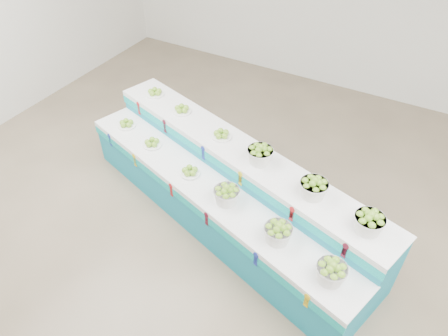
{
  "coord_description": "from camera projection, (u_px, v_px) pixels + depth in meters",
  "views": [
    {
      "loc": [
        1.45,
        -2.63,
        4.29
      ],
      "look_at": [
        -0.47,
        0.79,
        0.87
      ],
      "focal_mm": 33.38,
      "sensor_mm": 36.0,
      "label": 1
    }
  ],
  "objects": [
    {
      "name": "basket_lower_left",
      "position": [
        227.0,
        194.0,
        4.89
      ],
      "size": [
        0.39,
        0.39,
        0.23
      ],
      "primitive_type": null,
      "rotation": [
        0.0,
        0.0,
        -0.3
      ],
      "color": "silver",
      "rests_on": "display_stand"
    },
    {
      "name": "plate_lower_left",
      "position": [
        126.0,
        123.0,
        6.09
      ],
      "size": [
        0.33,
        0.33,
        0.11
      ],
      "primitive_type": "cylinder",
      "rotation": [
        0.0,
        0.0,
        -0.3
      ],
      "color": "white",
      "rests_on": "display_stand"
    },
    {
      "name": "plate_upper_mid",
      "position": [
        182.0,
        109.0,
        5.84
      ],
      "size": [
        0.33,
        0.33,
        0.11
      ],
      "primitive_type": "cylinder",
      "rotation": [
        0.0,
        0.0,
        -0.3
      ],
      "color": "white",
      "rests_on": "display_stand"
    },
    {
      "name": "basket_upper_left",
      "position": [
        260.0,
        154.0,
        4.98
      ],
      "size": [
        0.39,
        0.39,
        0.23
      ],
      "primitive_type": null,
      "rotation": [
        0.0,
        0.0,
        -0.3
      ],
      "color": "silver",
      "rests_on": "display_stand"
    },
    {
      "name": "plate_lower_mid",
      "position": [
        152.0,
        143.0,
        5.75
      ],
      "size": [
        0.33,
        0.33,
        0.11
      ],
      "primitive_type": "cylinder",
      "rotation": [
        0.0,
        0.0,
        -0.3
      ],
      "color": "white",
      "rests_on": "display_stand"
    },
    {
      "name": "basket_lower_mid",
      "position": [
        278.0,
        232.0,
        4.46
      ],
      "size": [
        0.39,
        0.39,
        0.23
      ],
      "primitive_type": null,
      "rotation": [
        0.0,
        0.0,
        -0.3
      ],
      "color": "silver",
      "rests_on": "display_stand"
    },
    {
      "name": "ground",
      "position": [
        226.0,
        271.0,
        5.08
      ],
      "size": [
        10.0,
        10.0,
        0.0
      ],
      "primitive_type": "plane",
      "color": "brown",
      "rests_on": "ground"
    },
    {
      "name": "display_stand",
      "position": [
        224.0,
        189.0,
        5.43
      ],
      "size": [
        4.61,
        2.42,
        1.02
      ],
      "primitive_type": null,
      "rotation": [
        0.0,
        0.0,
        -0.3
      ],
      "color": "teal",
      "rests_on": "ground"
    },
    {
      "name": "basket_upper_mid",
      "position": [
        314.0,
        188.0,
        4.55
      ],
      "size": [
        0.39,
        0.39,
        0.23
      ],
      "primitive_type": null,
      "rotation": [
        0.0,
        0.0,
        -0.3
      ],
      "color": "silver",
      "rests_on": "display_stand"
    },
    {
      "name": "plate_upper_right",
      "position": [
        221.0,
        134.0,
        5.39
      ],
      "size": [
        0.33,
        0.33,
        0.11
      ],
      "primitive_type": "cylinder",
      "rotation": [
        0.0,
        0.0,
        -0.3
      ],
      "color": "white",
      "rests_on": "display_stand"
    },
    {
      "name": "plate_lower_right",
      "position": [
        190.0,
        171.0,
        5.3
      ],
      "size": [
        0.33,
        0.33,
        0.11
      ],
      "primitive_type": "cylinder",
      "rotation": [
        0.0,
        0.0,
        -0.3
      ],
      "color": "white",
      "rests_on": "display_stand"
    },
    {
      "name": "basket_upper_right",
      "position": [
        369.0,
        222.0,
        4.17
      ],
      "size": [
        0.39,
        0.39,
        0.23
      ],
      "primitive_type": null,
      "rotation": [
        0.0,
        0.0,
        -0.3
      ],
      "color": "silver",
      "rests_on": "display_stand"
    },
    {
      "name": "plate_upper_left",
      "position": [
        155.0,
        92.0,
        6.18
      ],
      "size": [
        0.33,
        0.33,
        0.11
      ],
      "primitive_type": "cylinder",
      "rotation": [
        0.0,
        0.0,
        -0.3
      ],
      "color": "white",
      "rests_on": "display_stand"
    },
    {
      "name": "basket_lower_right",
      "position": [
        331.0,
        272.0,
        4.08
      ],
      "size": [
        0.39,
        0.39,
        0.23
      ],
      "primitive_type": null,
      "rotation": [
        0.0,
        0.0,
        -0.3
      ],
      "color": "silver",
      "rests_on": "display_stand"
    }
  ]
}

